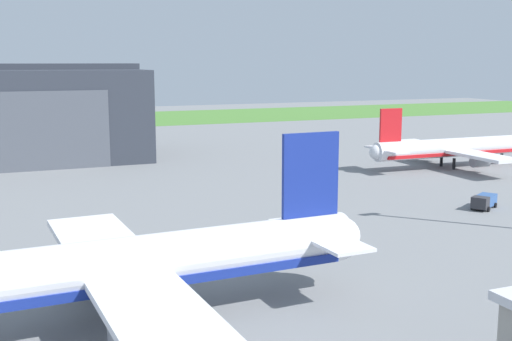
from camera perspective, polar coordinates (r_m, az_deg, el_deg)
ground_plane at (r=63.68m, az=-3.90°, el=-8.33°), size 440.00×440.00×0.00m
grass_field_strip at (r=221.49m, az=-17.63°, el=4.16°), size 440.00×56.00×0.08m
airliner_far_right at (r=125.29m, az=17.17°, el=1.91°), size 36.67×30.61×11.41m
airliner_near_right at (r=49.37m, az=-12.70°, el=-8.51°), size 43.71×35.83×13.83m
fuel_bowser at (r=91.91m, az=19.59°, el=-2.56°), size 5.31×4.27×1.88m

